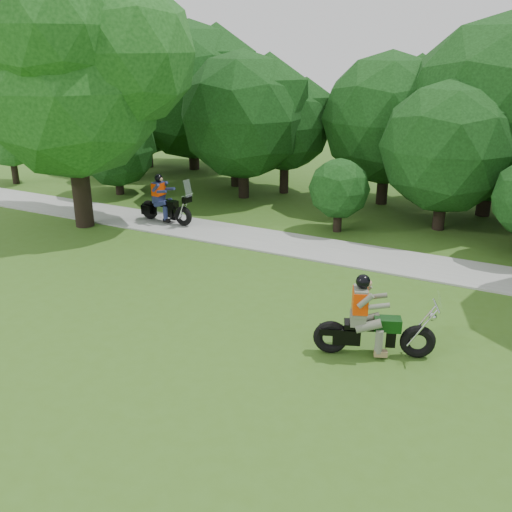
% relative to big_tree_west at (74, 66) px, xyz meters
% --- Properties ---
extents(ground, '(100.00, 100.00, 0.00)m').
position_rel_big_tree_west_xyz_m(ground, '(10.54, -6.85, -5.76)').
color(ground, '#3C621C').
rests_on(ground, ground).
extents(walkway, '(60.00, 2.20, 0.06)m').
position_rel_big_tree_west_xyz_m(walkway, '(10.54, 1.15, -5.73)').
color(walkway, gray).
rests_on(walkway, ground).
extents(tree_line, '(39.88, 12.52, 7.69)m').
position_rel_big_tree_west_xyz_m(tree_line, '(11.55, 8.01, -2.04)').
color(tree_line, black).
rests_on(tree_line, ground).
extents(big_tree_west, '(8.64, 6.56, 9.96)m').
position_rel_big_tree_west_xyz_m(big_tree_west, '(0.00, 0.00, 0.00)').
color(big_tree_west, black).
rests_on(big_tree_west, ground).
extents(chopper_motorcycle, '(2.59, 1.36, 1.91)m').
position_rel_big_tree_west_xyz_m(chopper_motorcycle, '(12.34, -4.78, -5.05)').
color(chopper_motorcycle, black).
rests_on(chopper_motorcycle, ground).
extents(touring_motorcycle, '(2.42, 0.80, 1.84)m').
position_rel_big_tree_west_xyz_m(touring_motorcycle, '(2.49, 1.27, -5.03)').
color(touring_motorcycle, black).
rests_on(touring_motorcycle, walkway).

